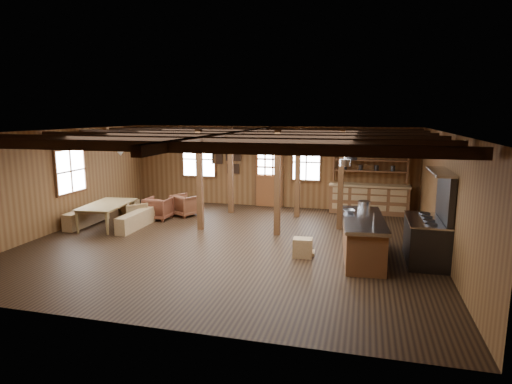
% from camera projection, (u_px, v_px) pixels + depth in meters
% --- Properties ---
extents(room, '(10.04, 9.04, 2.84)m').
position_uv_depth(room, '(230.00, 188.00, 10.61)').
color(room, black).
rests_on(room, ground).
extents(ceiling_joists, '(9.80, 8.82, 0.18)m').
position_uv_depth(ceiling_joists, '(232.00, 136.00, 10.55)').
color(ceiling_joists, black).
rests_on(ceiling_joists, ceiling).
extents(timber_posts, '(3.95, 2.35, 2.80)m').
position_uv_depth(timber_posts, '(269.00, 177.00, 12.47)').
color(timber_posts, '#412B12').
rests_on(timber_posts, floor).
extents(back_door, '(1.02, 0.08, 2.15)m').
position_uv_depth(back_door, '(269.00, 182.00, 14.95)').
color(back_door, brown).
rests_on(back_door, floor).
extents(window_back_left, '(1.32, 0.06, 1.32)m').
position_uv_depth(window_back_left, '(199.00, 159.00, 15.46)').
color(window_back_left, white).
rests_on(window_back_left, wall_back).
extents(window_back_right, '(1.02, 0.06, 1.32)m').
position_uv_depth(window_back_right, '(306.00, 162.00, 14.51)').
color(window_back_right, white).
rests_on(window_back_right, wall_back).
extents(window_left, '(0.14, 1.24, 1.32)m').
position_uv_depth(window_left, '(70.00, 171.00, 12.26)').
color(window_left, white).
rests_on(window_left, wall_back).
extents(notice_boards, '(1.08, 0.03, 0.90)m').
position_uv_depth(notice_boards, '(228.00, 159.00, 15.18)').
color(notice_boards, silver).
rests_on(notice_boards, wall_back).
extents(back_counter, '(2.55, 0.60, 2.45)m').
position_uv_depth(back_counter, '(369.00, 195.00, 13.94)').
color(back_counter, brown).
rests_on(back_counter, floor).
extents(pendant_lamps, '(1.86, 2.36, 0.66)m').
position_uv_depth(pendant_lamps, '(164.00, 149.00, 11.96)').
color(pendant_lamps, '#2D2D30').
rests_on(pendant_lamps, ceiling).
extents(pot_rack, '(0.41, 3.00, 0.44)m').
position_uv_depth(pot_rack, '(351.00, 154.00, 10.01)').
color(pot_rack, '#2D2D30').
rests_on(pot_rack, ceiling).
extents(kitchen_island, '(1.07, 2.56, 1.20)m').
position_uv_depth(kitchen_island, '(363.00, 238.00, 9.58)').
color(kitchen_island, brown).
rests_on(kitchen_island, floor).
extents(step_stool, '(0.51, 0.38, 0.43)m').
position_uv_depth(step_stool, '(303.00, 248.00, 9.73)').
color(step_stool, olive).
rests_on(step_stool, floor).
extents(commercial_range, '(0.84, 1.65, 2.03)m').
position_uv_depth(commercial_range, '(429.00, 233.00, 9.32)').
color(commercial_range, '#2D2D30').
rests_on(commercial_range, floor).
extents(dining_table, '(1.24, 1.99, 0.66)m').
position_uv_depth(dining_table, '(109.00, 215.00, 12.36)').
color(dining_table, olive).
rests_on(dining_table, floor).
extents(bench_wall, '(0.33, 1.75, 0.48)m').
position_uv_depth(bench_wall, '(86.00, 217.00, 12.56)').
color(bench_wall, olive).
rests_on(bench_wall, floor).
extents(bench_aisle, '(0.32, 1.70, 0.47)m').
position_uv_depth(bench_aisle, '(136.00, 220.00, 12.17)').
color(bench_aisle, olive).
rests_on(bench_aisle, floor).
extents(armchair_a, '(0.74, 0.76, 0.68)m').
position_uv_depth(armchair_a, '(158.00, 208.00, 13.21)').
color(armchair_a, brown).
rests_on(armchair_a, floor).
extents(armchair_b, '(1.00, 1.01, 0.69)m').
position_uv_depth(armchair_b, '(186.00, 205.00, 13.67)').
color(armchair_b, brown).
rests_on(armchair_b, floor).
extents(armchair_c, '(0.96, 0.96, 0.63)m').
position_uv_depth(armchair_c, '(134.00, 212.00, 12.84)').
color(armchair_c, olive).
rests_on(armchair_c, floor).
extents(counter_pot, '(0.30, 0.30, 0.18)m').
position_uv_depth(counter_pot, '(364.00, 205.00, 10.44)').
color(counter_pot, silver).
rests_on(counter_pot, kitchen_island).
extents(bowl, '(0.33, 0.33, 0.06)m').
position_uv_depth(bowl, '(349.00, 211.00, 10.03)').
color(bowl, silver).
rests_on(bowl, kitchen_island).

